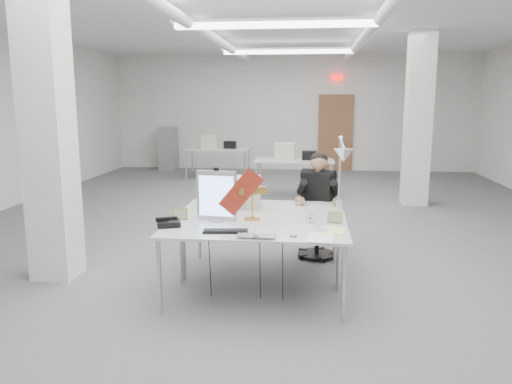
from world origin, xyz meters
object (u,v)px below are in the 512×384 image
desk_main (255,229)px  beige_monitor (244,192)px  desk_phone (169,223)px  bankers_lamp (252,205)px  monitor (217,196)px  architect_lamp (341,172)px  office_chair (318,220)px  seated_person (318,188)px  laptop (256,238)px

desk_main → beige_monitor: bearing=104.0°
desk_phone → bankers_lamp: bearing=4.3°
monitor → beige_monitor: 0.67m
desk_main → architect_lamp: bearing=38.2°
bankers_lamp → beige_monitor: (-0.17, 0.58, 0.02)m
office_chair → beige_monitor: 1.14m
seated_person → beige_monitor: bearing=-124.6°
architect_lamp → beige_monitor: bearing=155.2°
bankers_lamp → beige_monitor: bearing=82.8°
desk_phone → architect_lamp: size_ratio=0.24×
bankers_lamp → architect_lamp: architect_lamp is taller
beige_monitor → architect_lamp: bearing=-16.1°
office_chair → laptop: (-0.57, -1.91, 0.29)m
monitor → beige_monitor: size_ratio=1.38×
office_chair → seated_person: bearing=-67.8°
seated_person → laptop: seated_person is taller
office_chair → architect_lamp: (0.22, -0.84, 0.74)m
seated_person → monitor: seated_person is taller
seated_person → architect_lamp: size_ratio=0.99×
monitor → bankers_lamp: 0.38m
seated_person → desk_phone: seated_person is taller
monitor → desk_main: bearing=-25.3°
laptop → bankers_lamp: size_ratio=1.15×
laptop → bankers_lamp: (-0.11, 0.73, 0.14)m
bankers_lamp → desk_phone: size_ratio=1.38×
monitor → seated_person: bearing=55.8°
laptop → desk_main: bearing=98.4°
laptop → architect_lamp: 1.41m
desk_main → beige_monitor: beige_monitor is taller
office_chair → beige_monitor: (-0.85, -0.61, 0.46)m
office_chair → monitor: bearing=-107.7°
laptop → bankers_lamp: 0.75m
office_chair → architect_lamp: architect_lamp is taller
desk_main → desk_phone: bearing=-178.1°
seated_person → beige_monitor: (-0.85, -0.56, 0.03)m
monitor → laptop: bearing=-47.6°
desk_phone → seated_person: bearing=25.5°
monitor → architect_lamp: (1.27, 0.41, 0.20)m
bankers_lamp → desk_phone: bankers_lamp is taller
monitor → architect_lamp: size_ratio=0.56×
desk_main → monitor: bearing=147.8°
desk_phone → beige_monitor: 1.13m
office_chair → seated_person: 0.43m
bankers_lamp → office_chair: bearing=36.8°
laptop → beige_monitor: bearing=102.7°
desk_main → laptop: size_ratio=5.17×
architect_lamp → bankers_lamp: bearing=-171.8°
seated_person → bankers_lamp: bearing=-98.9°
bankers_lamp → desk_main: bearing=-102.9°
desk_phone → desk_main: bearing=-18.0°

